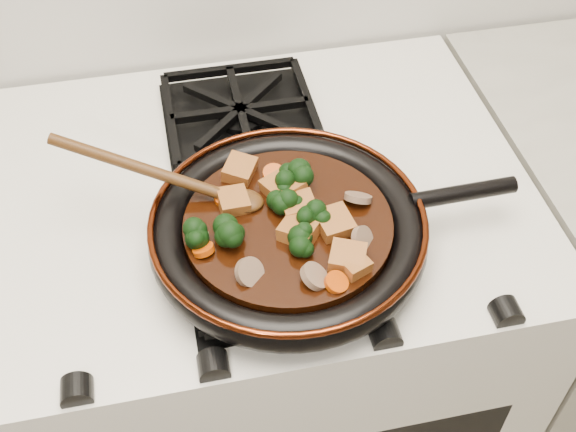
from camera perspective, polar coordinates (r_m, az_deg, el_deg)
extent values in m
cube|color=silver|center=(1.37, -1.85, -11.03)|extent=(0.76, 0.60, 0.90)
cylinder|color=black|center=(0.90, 0.00, -1.60)|extent=(0.32, 0.32, 0.01)
torus|color=black|center=(0.89, 0.00, -1.22)|extent=(0.35, 0.35, 0.04)
torus|color=#4F1C0B|center=(0.88, 0.00, -0.31)|extent=(0.34, 0.34, 0.01)
cylinder|color=black|center=(0.94, 13.67, 1.79)|extent=(0.14, 0.02, 0.02)
cylinder|color=black|center=(0.89, 0.00, -0.92)|extent=(0.26, 0.26, 0.02)
cube|color=#925421|center=(0.87, 3.69, -0.61)|extent=(0.05, 0.05, 0.02)
cube|color=#925421|center=(0.84, 4.73, -3.33)|extent=(0.05, 0.05, 0.02)
cube|color=#925421|center=(0.89, 0.88, 0.73)|extent=(0.04, 0.04, 0.03)
cube|color=#925421|center=(0.90, -4.34, 1.12)|extent=(0.04, 0.04, 0.03)
cube|color=#925421|center=(0.94, -3.84, 3.63)|extent=(0.05, 0.06, 0.03)
cube|color=#925421|center=(0.86, 0.89, -1.18)|extent=(0.06, 0.06, 0.03)
cube|color=#925421|center=(0.91, -0.35, 2.20)|extent=(0.06, 0.06, 0.03)
cube|color=#925421|center=(0.83, 5.15, -3.79)|extent=(0.04, 0.04, 0.02)
cylinder|color=#BC3E05|center=(0.93, -1.13, 3.36)|extent=(0.03, 0.03, 0.01)
cylinder|color=#BC3E05|center=(0.82, 3.85, -5.26)|extent=(0.03, 0.03, 0.02)
cylinder|color=#BC3E05|center=(0.85, -6.69, -2.65)|extent=(0.03, 0.03, 0.02)
cylinder|color=#BC3E05|center=(0.91, -4.90, 1.47)|extent=(0.03, 0.03, 0.01)
cylinder|color=brown|center=(0.82, -3.05, -4.46)|extent=(0.05, 0.05, 0.03)
cylinder|color=brown|center=(0.82, 2.13, -4.78)|extent=(0.04, 0.04, 0.03)
cylinder|color=brown|center=(0.91, 5.55, 1.45)|extent=(0.05, 0.05, 0.03)
cylinder|color=brown|center=(0.86, 5.89, -1.81)|extent=(0.04, 0.04, 0.03)
ellipsoid|color=#43260E|center=(0.90, -3.68, 1.21)|extent=(0.07, 0.06, 0.02)
cylinder|color=#43260E|center=(0.91, -11.12, 3.60)|extent=(0.02, 0.02, 0.25)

